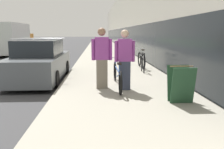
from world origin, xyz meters
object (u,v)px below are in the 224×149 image
bike_rack_hoop (143,60)px  cruiser_bike_nearest (141,60)px  moving_truck (10,39)px  person_bystander (102,58)px  sandwich_board_sign (181,84)px  parked_sedan_curbside (40,62)px  person_rider (125,60)px  tandem_bicycle (117,75)px

bike_rack_hoop → cruiser_bike_nearest: size_ratio=0.45×
cruiser_bike_nearest → moving_truck: moving_truck is taller
person_bystander → bike_rack_hoop: size_ratio=2.16×
sandwich_board_sign → parked_sedan_curbside: bearing=137.5°
cruiser_bike_nearest → sandwich_board_sign: 6.04m
person_rider → tandem_bicycle: bearing=116.5°
person_rider → moving_truck: moving_truck is taller
cruiser_bike_nearest → person_rider: bearing=-106.0°
parked_sedan_curbside → cruiser_bike_nearest: bearing=26.4°
person_rider → sandwich_board_sign: size_ratio=1.96×
parked_sedan_curbside → moving_truck: moving_truck is taller
bike_rack_hoop → person_rider: bearing=-109.4°
bike_rack_hoop → sandwich_board_sign: size_ratio=0.94×
person_rider → sandwich_board_sign: person_rider is taller
person_bystander → person_rider: bearing=-18.5°
tandem_bicycle → cruiser_bike_nearest: 4.47m
person_rider → cruiser_bike_nearest: person_rider is taller
person_bystander → bike_rack_hoop: person_bystander is taller
tandem_bicycle → person_bystander: person_bystander is taller
tandem_bicycle → parked_sedan_curbside: (-2.84, 2.06, 0.19)m
person_bystander → cruiser_bike_nearest: size_ratio=0.97×
sandwich_board_sign → bike_rack_hoop: bearing=90.9°
bike_rack_hoop → sandwich_board_sign: (0.08, -4.70, -0.06)m
parked_sedan_curbside → sandwich_board_sign: bearing=-42.5°
person_rider → parked_sedan_curbside: 3.89m
moving_truck → cruiser_bike_nearest: bearing=-44.2°
cruiser_bike_nearest → sandwich_board_sign: bearing=-90.9°
bike_rack_hoop → parked_sedan_curbside: bearing=-168.9°
tandem_bicycle → person_rider: person_rider is taller
person_rider → bike_rack_hoop: size_ratio=2.09×
person_rider → person_bystander: size_ratio=0.97×
bike_rack_hoop → moving_truck: bearing=131.2°
sandwich_board_sign → person_rider: bearing=129.9°
cruiser_bike_nearest → tandem_bicycle: bearing=-109.5°
person_bystander → parked_sedan_curbside: person_bystander is taller
tandem_bicycle → person_bystander: (-0.48, -0.15, 0.55)m
parked_sedan_curbside → moving_truck: size_ratio=0.77×
cruiser_bike_nearest → sandwich_board_sign: (-0.09, -6.04, 0.06)m
person_rider → person_bystander: (-0.67, 0.22, 0.03)m
person_rider → cruiser_bike_nearest: bearing=74.0°
parked_sedan_curbside → bike_rack_hoop: bearing=11.1°
bike_rack_hoop → moving_truck: moving_truck is taller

